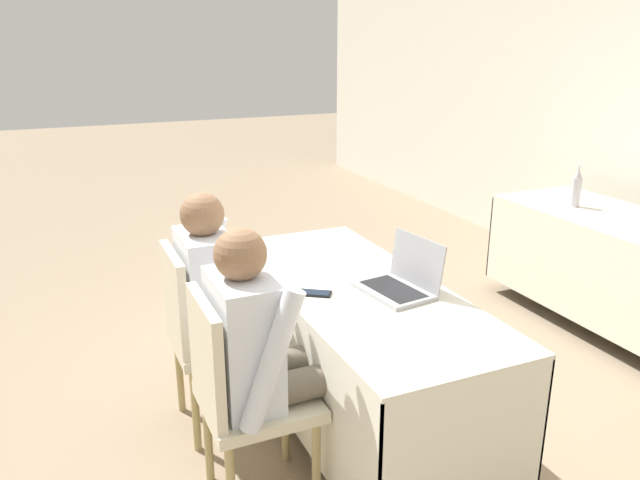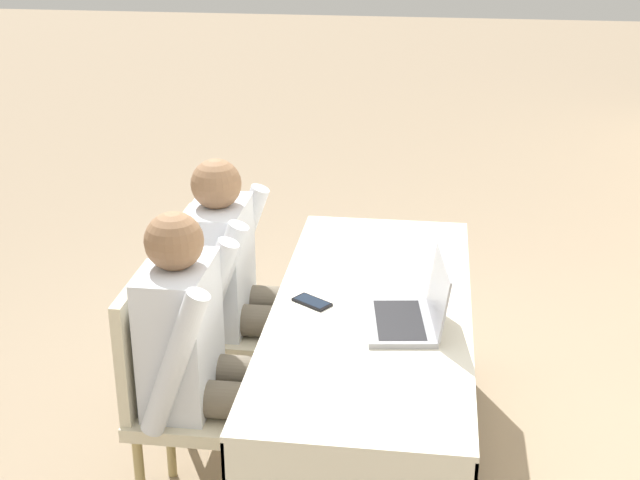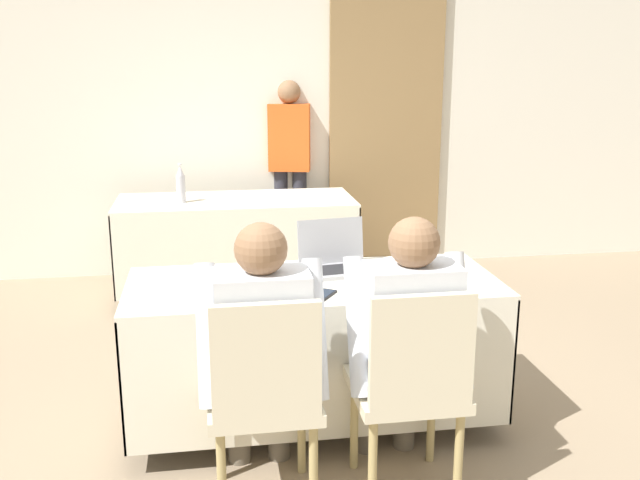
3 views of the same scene
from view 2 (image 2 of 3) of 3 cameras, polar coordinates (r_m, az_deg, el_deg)
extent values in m
plane|color=gray|center=(3.68, 3.07, -14.63)|extent=(24.00, 24.00, 0.00)
cube|color=silver|center=(3.29, 3.34, -4.36)|extent=(1.75, 0.72, 0.02)
cube|color=silver|center=(3.48, -2.71, -8.65)|extent=(1.75, 0.01, 0.61)
cube|color=silver|center=(3.44, 9.23, -9.36)|extent=(1.75, 0.01, 0.61)
cube|color=silver|center=(4.21, 4.16, -2.85)|extent=(0.01, 0.72, 0.61)
cylinder|color=#333333|center=(3.64, 3.09, -13.91)|extent=(0.06, 0.06, 0.11)
cube|color=#99999E|center=(3.15, 5.09, -5.28)|extent=(0.37, 0.28, 0.02)
cube|color=black|center=(3.14, 5.10, -5.11)|extent=(0.32, 0.20, 0.00)
cube|color=#99999E|center=(3.11, 7.59, -3.28)|extent=(0.34, 0.08, 0.22)
cube|color=black|center=(3.11, 7.59, -3.28)|extent=(0.31, 0.07, 0.20)
cube|color=black|center=(3.29, -0.51, -3.99)|extent=(0.14, 0.16, 0.01)
cube|color=#192333|center=(3.29, -0.51, -3.91)|extent=(0.12, 0.14, 0.00)
cube|color=white|center=(3.91, 3.25, 0.34)|extent=(0.24, 0.31, 0.00)
cube|color=white|center=(3.46, 3.38, -2.71)|extent=(0.32, 0.36, 0.00)
cylinder|color=tan|center=(3.70, -3.25, -10.38)|extent=(0.04, 0.04, 0.43)
cylinder|color=tan|center=(3.99, -2.32, -7.66)|extent=(0.04, 0.04, 0.43)
cylinder|color=tan|center=(3.77, -8.59, -9.90)|extent=(0.04, 0.04, 0.43)
cylinder|color=tan|center=(4.06, -7.26, -7.27)|extent=(0.04, 0.04, 0.43)
cube|color=beige|center=(3.76, -5.49, -5.64)|extent=(0.44, 0.44, 0.05)
cube|color=beige|center=(3.69, -8.66, -1.99)|extent=(0.40, 0.04, 0.45)
cylinder|color=tan|center=(3.51, -3.96, -12.44)|extent=(0.04, 0.04, 0.43)
cylinder|color=tan|center=(3.58, -9.61, -11.87)|extent=(0.04, 0.04, 0.43)
cube|color=beige|center=(3.27, -7.77, -10.45)|extent=(0.44, 0.44, 0.05)
cube|color=beige|center=(3.19, -11.49, -6.32)|extent=(0.40, 0.04, 0.45)
cylinder|color=#665B4C|center=(3.61, -3.83, -5.19)|extent=(0.13, 0.42, 0.13)
cylinder|color=#665B4C|center=(3.77, -3.31, -3.93)|extent=(0.13, 0.42, 0.13)
cylinder|color=#665B4C|center=(3.73, -0.96, -9.50)|extent=(0.10, 0.10, 0.48)
cylinder|color=#665B4C|center=(3.89, -0.57, -8.11)|extent=(0.10, 0.10, 0.48)
cube|color=silver|center=(3.64, -6.42, -1.63)|extent=(0.36, 0.22, 0.52)
cylinder|color=silver|center=(3.44, -6.59, -2.97)|extent=(0.08, 0.26, 0.54)
cylinder|color=silver|center=(3.82, -5.11, -0.28)|extent=(0.08, 0.26, 0.54)
sphere|color=#8C6647|center=(3.51, -6.67, 3.59)|extent=(0.20, 0.20, 0.20)
cylinder|color=#665B4C|center=(3.12, -5.94, -10.17)|extent=(0.13, 0.42, 0.13)
cylinder|color=#665B4C|center=(3.26, -5.22, -8.48)|extent=(0.13, 0.42, 0.13)
cylinder|color=#665B4C|center=(3.26, -2.52, -14.94)|extent=(0.10, 0.10, 0.48)
cylinder|color=#665B4C|center=(3.40, -1.99, -13.11)|extent=(0.10, 0.10, 0.48)
cube|color=silver|center=(3.13, -8.93, -5.98)|extent=(0.36, 0.22, 0.52)
cylinder|color=silver|center=(2.95, -9.30, -7.84)|extent=(0.08, 0.26, 0.54)
cylinder|color=silver|center=(3.30, -7.27, -4.20)|extent=(0.08, 0.26, 0.54)
sphere|color=#8C6647|center=(2.98, -9.33, -0.07)|extent=(0.20, 0.20, 0.20)
camera|label=1|loc=(1.58, -59.06, -2.38)|focal=35.00mm
camera|label=3|loc=(4.81, -38.18, 12.67)|focal=40.00mm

